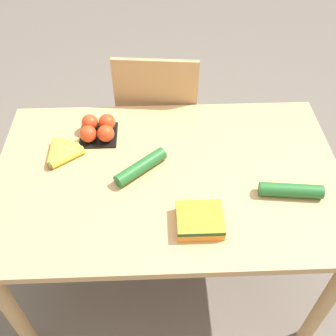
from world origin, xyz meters
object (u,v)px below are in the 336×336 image
Objects in this scene: banana_bunch at (61,154)px; carrot_bag at (200,220)px; chair at (159,126)px; cucumber_near at (291,190)px; tomato_pack at (98,129)px; cucumber_far at (141,167)px.

carrot_bag is (0.52, -0.35, 0.01)m from banana_bunch.
carrot_bag is (0.13, -0.83, 0.28)m from chair.
chair reaches higher than cucumber_near.
chair reaches higher than tomato_pack.
tomato_pack reaches higher than cucumber_far.
cucumber_far reaches higher than carrot_bag.
cucumber_far is at bearing 128.17° from carrot_bag.
banana_bunch is 1.00× the size of carrot_bag.
chair is 0.53m from tomato_pack.
carrot_bag is at bearing -50.83° from tomato_pack.
cucumber_far is at bearing -15.62° from banana_bunch.
carrot_bag is at bearing 104.40° from chair.
chair is at bearing 82.34° from cucumber_far.
tomato_pack is 0.61m from carrot_bag.
banana_bunch is 0.90m from cucumber_near.
tomato_pack is at bearing 59.63° from chair.
chair is 4.69× the size of cucumber_far.
chair reaches higher than cucumber_far.
tomato_pack reaches higher than banana_bunch.
carrot_bag is 0.36m from cucumber_near.
cucumber_far is at bearing -49.66° from tomato_pack.
chair is at bearing 53.95° from tomato_pack.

